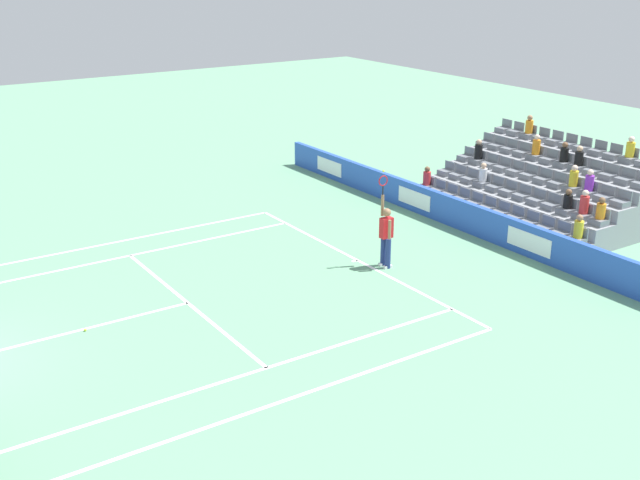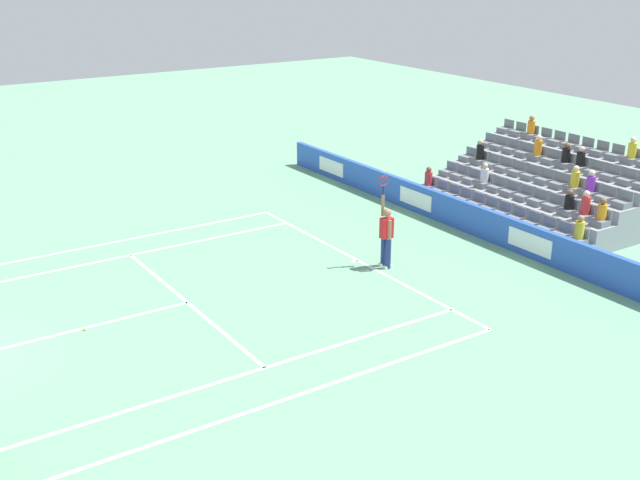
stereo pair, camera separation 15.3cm
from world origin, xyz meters
TOP-DOWN VIEW (x-y plane):
  - line_baseline at (0.00, -11.89)m, footprint 10.97×0.10m
  - line_service at (0.00, -6.40)m, footprint 8.23×0.10m
  - line_centre_service at (0.00, -3.20)m, footprint 0.10×6.40m
  - line_singles_sideline_left at (4.12, -5.95)m, footprint 0.10×11.89m
  - line_singles_sideline_right at (-4.12, -5.95)m, footprint 0.10×11.89m
  - line_doubles_sideline_left at (5.49, -5.95)m, footprint 0.10×11.89m
  - line_doubles_sideline_right at (-5.49, -5.95)m, footprint 0.10×11.89m
  - line_centre_mark at (0.00, -11.79)m, footprint 0.10×0.20m
  - sponsor_barrier at (0.00, -16.39)m, footprint 21.13×0.22m
  - tennis_player at (-0.85, -12.27)m, footprint 0.53×0.37m
  - stadium_stand at (-0.01, -19.95)m, footprint 7.44×4.75m
  - loose_tennis_ball at (-0.12, -3.65)m, footprint 0.07×0.07m

SIDE VIEW (x-z plane):
  - line_baseline at x=0.00m, z-range 0.00..0.01m
  - line_service at x=0.00m, z-range 0.00..0.01m
  - line_centre_service at x=0.00m, z-range 0.00..0.01m
  - line_singles_sideline_left at x=4.12m, z-range 0.00..0.01m
  - line_singles_sideline_right at x=-4.12m, z-range 0.00..0.01m
  - line_doubles_sideline_left at x=5.49m, z-range 0.00..0.01m
  - line_doubles_sideline_right at x=-5.49m, z-range 0.00..0.01m
  - line_centre_mark at x=0.00m, z-range 0.00..0.01m
  - loose_tennis_ball at x=-0.12m, z-range 0.00..0.07m
  - sponsor_barrier at x=0.00m, z-range 0.00..0.99m
  - stadium_stand at x=-0.01m, z-range -0.67..2.31m
  - tennis_player at x=-0.85m, z-range -0.43..2.42m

